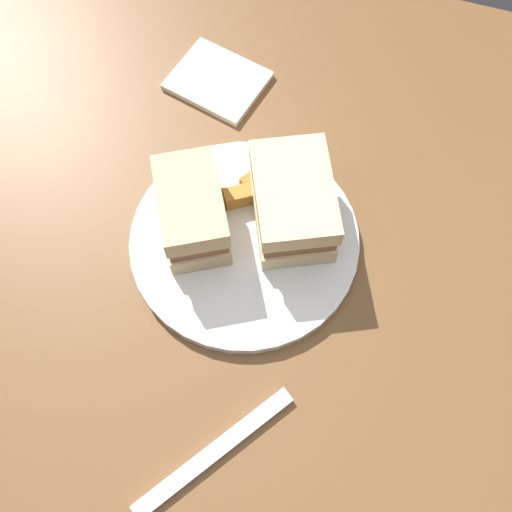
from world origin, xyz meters
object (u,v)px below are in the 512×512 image
sandwich_half_right (192,211)px  napkin (218,81)px  fork (212,451)px  plate (245,241)px  sandwich_half_left (291,202)px

sandwich_half_right → napkin: size_ratio=1.12×
sandwich_half_right → fork: 0.24m
plate → fork: bearing=-79.9°
napkin → sandwich_half_right: bearing=-77.5°
sandwich_half_right → fork: size_ratio=0.68×
sandwich_half_left → plate: bearing=-134.5°
plate → sandwich_half_left: (0.04, 0.04, 0.04)m
plate → sandwich_half_right: size_ratio=2.03×
sandwich_half_left → fork: sandwich_half_left is taller
sandwich_half_left → fork: 0.26m
fork → napkin: bearing=-126.5°
sandwich_half_left → sandwich_half_right: size_ratio=1.14×
napkin → fork: (0.14, -0.42, -0.00)m
napkin → fork: size_ratio=0.61×
sandwich_half_left → sandwich_half_right: 0.10m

